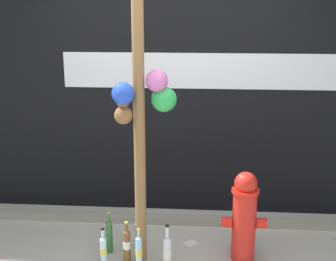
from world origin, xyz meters
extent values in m
cube|color=black|center=(0.00, 1.51, 1.73)|extent=(10.00, 0.20, 3.45)
cube|color=silver|center=(0.97, 1.41, 1.56)|extent=(4.19, 0.01, 0.37)
cube|color=gray|center=(0.00, 1.07, 0.04)|extent=(8.00, 0.12, 0.08)
cylinder|color=olive|center=(-0.19, 0.34, 1.48)|extent=(0.10, 0.10, 2.96)
sphere|color=green|center=(0.01, 0.37, 1.47)|extent=(0.21, 0.21, 0.21)
sphere|color=#D66BB2|center=(-0.04, 0.34, 1.63)|extent=(0.19, 0.19, 0.19)
sphere|color=blue|center=(-0.31, 0.25, 1.54)|extent=(0.19, 0.19, 0.19)
sphere|color=brown|center=(-0.31, 0.28, 1.35)|extent=(0.15, 0.15, 0.15)
sphere|color=brown|center=(-0.31, 0.28, 1.47)|extent=(0.11, 0.11, 0.11)
sphere|color=brown|center=(-0.35, 0.28, 1.50)|extent=(0.04, 0.04, 0.04)
sphere|color=brown|center=(-0.28, 0.28, 1.50)|extent=(0.04, 0.04, 0.04)
sphere|color=brown|center=(-0.31, 0.23, 1.47)|extent=(0.04, 0.04, 0.04)
cylinder|color=red|center=(0.72, 0.42, 0.32)|extent=(0.21, 0.21, 0.64)
cylinder|color=red|center=(0.72, 0.42, 0.66)|extent=(0.24, 0.24, 0.03)
sphere|color=red|center=(0.72, 0.42, 0.73)|extent=(0.20, 0.20, 0.20)
cylinder|color=red|center=(0.57, 0.42, 0.35)|extent=(0.09, 0.09, 0.09)
cylinder|color=red|center=(0.87, 0.42, 0.35)|extent=(0.09, 0.09, 0.09)
cylinder|color=silver|center=(-0.27, 0.55, 0.12)|extent=(0.06, 0.06, 0.24)
cone|color=silver|center=(-0.27, 0.55, 0.25)|extent=(0.06, 0.06, 0.02)
cylinder|color=silver|center=(-0.27, 0.55, 0.30)|extent=(0.02, 0.02, 0.07)
cylinder|color=silver|center=(-0.27, 0.55, 0.13)|extent=(0.06, 0.06, 0.08)
cylinder|color=black|center=(-0.27, 0.55, 0.34)|extent=(0.03, 0.03, 0.01)
cylinder|color=#B2DBEA|center=(-0.53, 0.28, 0.11)|extent=(0.06, 0.06, 0.22)
cone|color=#B2DBEA|center=(-0.53, 0.28, 0.23)|extent=(0.06, 0.06, 0.02)
cylinder|color=#B2DBEA|center=(-0.53, 0.28, 0.28)|extent=(0.03, 0.03, 0.07)
cylinder|color=#D8C64C|center=(-0.53, 0.28, 0.10)|extent=(0.06, 0.06, 0.07)
cylinder|color=black|center=(-0.53, 0.28, 0.32)|extent=(0.03, 0.03, 0.01)
cylinder|color=brown|center=(-0.32, 0.30, 0.14)|extent=(0.07, 0.07, 0.29)
cone|color=brown|center=(-0.32, 0.30, 0.30)|extent=(0.07, 0.07, 0.03)
cylinder|color=brown|center=(-0.32, 0.30, 0.34)|extent=(0.03, 0.03, 0.06)
cylinder|color=silver|center=(-0.32, 0.30, 0.16)|extent=(0.07, 0.07, 0.07)
cylinder|color=gold|center=(-0.32, 0.30, 0.38)|extent=(0.03, 0.03, 0.01)
cylinder|color=#93CCE0|center=(-0.20, 0.22, 0.14)|extent=(0.06, 0.06, 0.27)
cone|color=#93CCE0|center=(-0.20, 0.22, 0.28)|extent=(0.06, 0.06, 0.02)
cylinder|color=#93CCE0|center=(-0.20, 0.22, 0.32)|extent=(0.02, 0.02, 0.06)
cylinder|color=#D8C64C|center=(-0.20, 0.22, 0.14)|extent=(0.06, 0.06, 0.07)
cylinder|color=gold|center=(-0.20, 0.22, 0.36)|extent=(0.02, 0.02, 0.01)
cylinder|color=silver|center=(0.05, 0.27, 0.12)|extent=(0.07, 0.07, 0.24)
cone|color=silver|center=(0.05, 0.27, 0.26)|extent=(0.07, 0.07, 0.03)
cylinder|color=silver|center=(0.05, 0.27, 0.32)|extent=(0.03, 0.03, 0.10)
cylinder|color=silver|center=(0.05, 0.27, 0.10)|extent=(0.08, 0.08, 0.09)
cylinder|color=black|center=(0.05, 0.27, 0.37)|extent=(0.04, 0.04, 0.01)
cylinder|color=#337038|center=(-0.50, 0.44, 0.15)|extent=(0.06, 0.06, 0.30)
cone|color=#337038|center=(-0.50, 0.44, 0.31)|extent=(0.06, 0.06, 0.02)
cylinder|color=#337038|center=(-0.50, 0.44, 0.36)|extent=(0.03, 0.03, 0.07)
cylinder|color=gold|center=(-0.50, 0.44, 0.40)|extent=(0.03, 0.03, 0.01)
cube|color=silver|center=(0.24, 0.65, 0.00)|extent=(0.16, 0.16, 0.01)
cube|color=silver|center=(-0.65, 1.15, 0.00)|extent=(0.10, 0.09, 0.01)
camera|label=1|loc=(0.33, -3.39, 2.26)|focal=49.96mm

